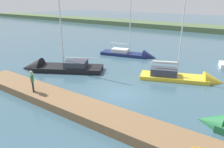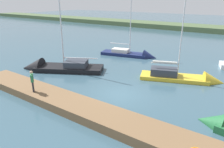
{
  "view_description": "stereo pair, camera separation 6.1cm",
  "coord_description": "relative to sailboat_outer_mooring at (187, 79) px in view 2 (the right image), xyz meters",
  "views": [
    {
      "loc": [
        -8.61,
        13.62,
        7.54
      ],
      "look_at": [
        1.06,
        -0.32,
        1.5
      ],
      "focal_mm": 34.2,
      "sensor_mm": 36.0,
      "label": 1
    },
    {
      "loc": [
        -8.66,
        13.59,
        7.54
      ],
      "look_at": [
        1.06,
        -0.32,
        1.5
      ],
      "focal_mm": 34.2,
      "sensor_mm": 36.0,
      "label": 2
    }
  ],
  "objects": [
    {
      "name": "sailboat_mid_channel",
      "position": [
        13.15,
        5.25,
        0.05
      ],
      "size": [
        9.12,
        6.48,
        10.2
      ],
      "rotation": [
        0.0,
        0.0,
        0.5
      ],
      "color": "black",
      "rests_on": "ground_plane"
    },
    {
      "name": "ground_plane",
      "position": [
        3.57,
        6.42,
        -0.12
      ],
      "size": [
        200.0,
        200.0,
        0.0
      ],
      "primitive_type": "plane",
      "color": "#385666"
    },
    {
      "name": "person_on_dock",
      "position": [
        8.74,
        10.99,
        1.49
      ],
      "size": [
        0.55,
        0.44,
        1.72
      ],
      "rotation": [
        0.0,
        0.0,
        0.97
      ],
      "color": "#28282D",
      "rests_on": "dock_pier"
    },
    {
      "name": "dock_pier",
      "position": [
        3.57,
        10.45,
        0.19
      ],
      "size": [
        24.25,
        2.39,
        0.62
      ],
      "primitive_type": "cube",
      "color": "brown",
      "rests_on": "ground_plane"
    },
    {
      "name": "far_shoreline",
      "position": [
        3.57,
        -36.12,
        -0.12
      ],
      "size": [
        180.0,
        8.0,
        2.4
      ],
      "primitive_type": "cube",
      "color": "#4C603D",
      "rests_on": "ground_plane"
    },
    {
      "name": "sailboat_outer_mooring",
      "position": [
        0.0,
        0.0,
        0.0
      ],
      "size": [
        8.02,
        4.69,
        8.77
      ],
      "rotation": [
        0.0,
        0.0,
        3.51
      ],
      "color": "gold",
      "rests_on": "ground_plane"
    },
    {
      "name": "sailboat_inner_slip",
      "position": [
        8.83,
        -4.99,
        -0.0
      ],
      "size": [
        7.94,
        3.63,
        8.83
      ],
      "rotation": [
        0.0,
        0.0,
        3.37
      ],
      "color": "navy",
      "rests_on": "ground_plane"
    }
  ]
}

